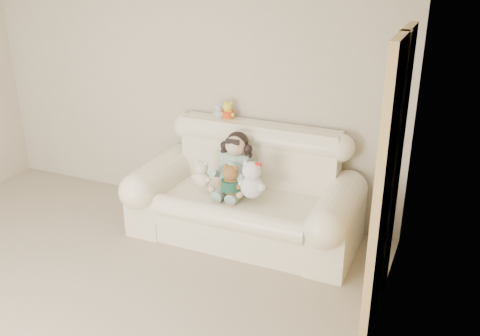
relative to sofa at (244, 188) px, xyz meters
name	(u,v)px	position (x,y,z in m)	size (l,w,h in m)	color
wall_back	(184,83)	(-0.88, 0.50, 0.78)	(4.50, 4.50, 0.00)	#B2A28D
wall_right	(350,249)	(1.37, -2.00, 0.78)	(5.00, 5.00, 0.00)	#B2A28D
sofa	(244,188)	(0.00, 0.00, 0.00)	(2.10, 0.95, 1.03)	#FFF3CD
door_panel	(388,183)	(1.34, -0.60, 0.54)	(0.06, 0.90, 2.10)	tan
seated_child	(236,162)	(-0.12, 0.08, 0.20)	(0.36, 0.44, 0.59)	#2E745B
brown_teddy	(231,177)	(-0.07, -0.16, 0.16)	(0.22, 0.17, 0.34)	brown
white_cat	(252,176)	(0.13, -0.13, 0.19)	(0.27, 0.21, 0.42)	white
cream_teddy	(202,171)	(-0.38, -0.11, 0.14)	(0.20, 0.15, 0.31)	silver
yellow_mini_bear	(228,109)	(-0.33, 0.38, 0.61)	(0.14, 0.11, 0.22)	yellow
grey_mini_plush	(219,110)	(-0.43, 0.37, 0.59)	(0.12, 0.09, 0.19)	silver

